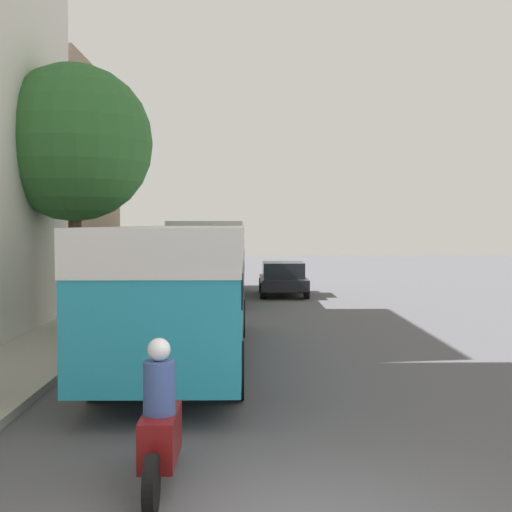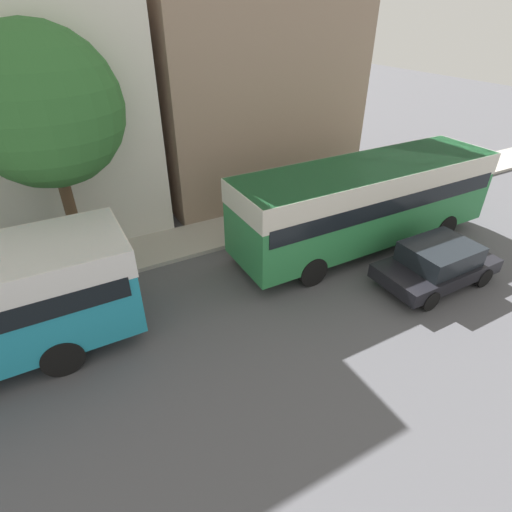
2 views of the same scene
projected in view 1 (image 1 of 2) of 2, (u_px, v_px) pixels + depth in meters
The scene contains 6 objects.
building_far_terrace at pixel (16, 186), 27.98m from camera, with size 6.63×8.73×8.97m.
bus_lead at pixel (183, 274), 15.39m from camera, with size 2.66×10.84×2.94m.
bus_following at pixel (211, 248), 29.14m from camera, with size 2.67×9.90×3.09m.
motorcycle_behind_lead at pixel (160, 429), 8.03m from camera, with size 0.38×2.24×1.73m.
car_crossing at pixel (283, 278), 29.69m from camera, with size 1.97×3.91×1.40m.
street_tree at pixel (74, 143), 19.70m from camera, with size 4.35×4.35×7.27m.
Camera 1 is at (-0.43, -6.64, 3.00)m, focal length 50.00 mm.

